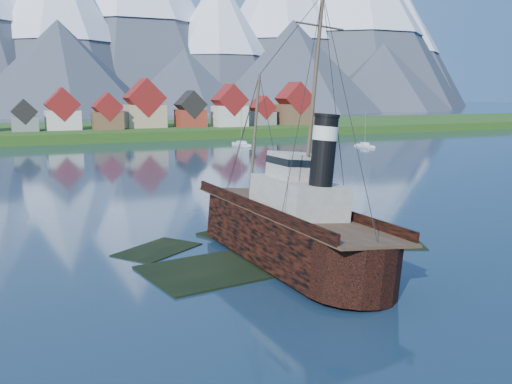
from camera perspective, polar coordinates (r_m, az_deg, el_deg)
name	(u,v)px	position (r m, az deg, el deg)	size (l,w,h in m)	color
ground	(267,255)	(54.23, 1.12, -6.32)	(1400.00, 1400.00, 0.00)	#15293D
shoal	(274,251)	(56.94, 1.80, -5.90)	(31.71, 21.24, 1.14)	black
shore_bank	(65,135)	(218.65, -18.57, 5.40)	(600.00, 80.00, 3.20)	#223F12
seawall	(79,144)	(181.00, -17.28, 4.64)	(600.00, 2.50, 2.00)	#3F3D38
mountains	(15,2)	(533.85, -22.95, 17.12)	(965.00, 340.00, 205.00)	#2D333D
tugboat_wreck	(277,224)	(53.15, 2.08, -3.24)	(7.18, 30.95, 24.53)	black
sailboat_d	(365,146)	(165.03, 10.82, 4.53)	(2.86, 8.05, 10.75)	silver
sailboat_e	(241,145)	(166.12, -1.46, 4.73)	(2.93, 9.89, 11.34)	silver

